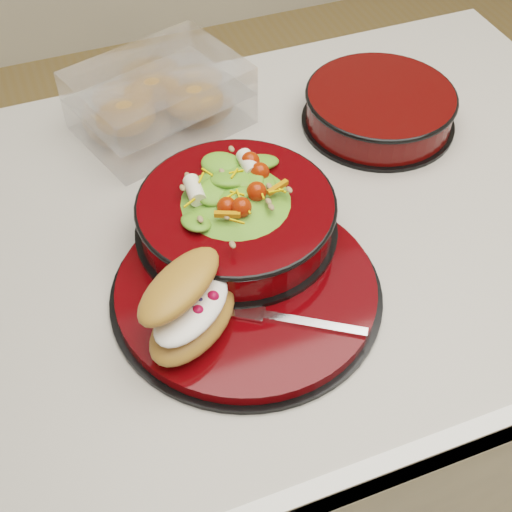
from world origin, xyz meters
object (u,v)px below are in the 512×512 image
object	(u,v)px
croissant	(190,306)
salad_bowl	(236,209)
island_counter	(228,411)
extra_bowl	(380,107)
pastry_box	(159,99)
dinner_plate	(247,290)
fork	(294,320)

from	to	relation	value
croissant	salad_bowl	bearing A→B (deg)	13.56
island_counter	croissant	size ratio (longest dim) A/B	8.43
extra_bowl	pastry_box	bearing A→B (deg)	159.16
salad_bowl	dinner_plate	bearing A→B (deg)	-102.07
pastry_box	island_counter	bearing A→B (deg)	-106.57
island_counter	salad_bowl	xyz separation A→B (m)	(0.02, -0.03, 0.50)
pastry_box	dinner_plate	bearing A→B (deg)	-107.05
salad_bowl	fork	world-z (taller)	salad_bowl
island_counter	croissant	world-z (taller)	croissant
island_counter	extra_bowl	world-z (taller)	extra_bowl
dinner_plate	fork	world-z (taller)	fork
croissant	island_counter	bearing A→B (deg)	23.63
fork	dinner_plate	bearing A→B (deg)	56.56
salad_bowl	extra_bowl	xyz separation A→B (m)	(0.28, 0.15, -0.03)
croissant	extra_bowl	bearing A→B (deg)	-1.76
dinner_plate	fork	distance (m)	0.08
salad_bowl	extra_bowl	size ratio (longest dim) A/B	1.10
fork	pastry_box	distance (m)	0.43
pastry_box	extra_bowl	distance (m)	0.32
dinner_plate	pastry_box	distance (m)	0.36
island_counter	salad_bowl	bearing A→B (deg)	-56.36
croissant	pastry_box	distance (m)	0.40
island_counter	fork	world-z (taller)	fork
dinner_plate	salad_bowl	size ratio (longest dim) A/B	1.28
pastry_box	fork	bearing A→B (deg)	-103.14
fork	extra_bowl	bearing A→B (deg)	-7.58
fork	pastry_box	xyz separation A→B (m)	(-0.03, 0.42, 0.02)
island_counter	salad_bowl	size ratio (longest dim) A/B	4.95
salad_bowl	pastry_box	xyz separation A→B (m)	(-0.02, 0.27, -0.01)
croissant	pastry_box	size ratio (longest dim) A/B	0.55
island_counter	salad_bowl	world-z (taller)	salad_bowl
island_counter	dinner_plate	bearing A→B (deg)	-90.67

